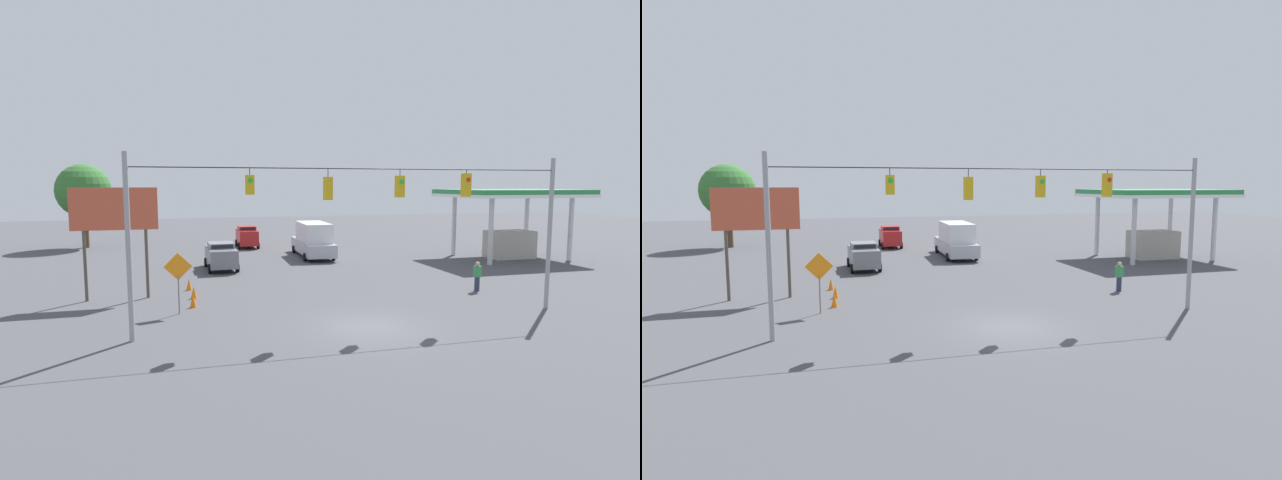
{
  "view_description": "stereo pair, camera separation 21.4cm",
  "coord_description": "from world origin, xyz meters",
  "views": [
    {
      "loc": [
        7.47,
        19.06,
        5.96
      ],
      "look_at": [
        -0.71,
        -10.03,
        2.55
      ],
      "focal_mm": 28.0,
      "sensor_mm": 36.0,
      "label": 1
    },
    {
      "loc": [
        7.26,
        19.11,
        5.96
      ],
      "look_at": [
        -0.71,
        -10.03,
        2.55
      ],
      "focal_mm": 28.0,
      "sensor_mm": 36.0,
      "label": 2
    }
  ],
  "objects": [
    {
      "name": "ground_plane",
      "position": [
        0.0,
        0.0,
        0.0
      ],
      "size": [
        140.0,
        140.0,
        0.0
      ],
      "primitive_type": "plane",
      "color": "#47474C"
    },
    {
      "name": "overhead_signal_span",
      "position": [
        -0.14,
        -0.61,
        4.61
      ],
      "size": [
        18.92,
        0.38,
        7.15
      ],
      "color": "#939399",
      "rests_on": "ground_plane"
    },
    {
      "name": "box_truck_silver_oncoming_deep",
      "position": [
        -2.96,
        -20.13,
        1.4
      ],
      "size": [
        2.73,
        7.53,
        2.82
      ],
      "color": "#A8AAB2",
      "rests_on": "ground_plane"
    },
    {
      "name": "sedan_red_withflow_deep",
      "position": [
        1.49,
        -27.63,
        1.04
      ],
      "size": [
        1.95,
        3.87,
        2.02
      ],
      "color": "red",
      "rests_on": "ground_plane"
    },
    {
      "name": "sedan_grey_withflow_far",
      "position": [
        4.81,
        -16.01,
        0.99
      ],
      "size": [
        2.18,
        4.47,
        1.89
      ],
      "color": "slate",
      "rests_on": "ground_plane"
    },
    {
      "name": "traffic_cone_nearest",
      "position": [
        6.99,
        -5.37,
        0.32
      ],
      "size": [
        0.33,
        0.33,
        0.65
      ],
      "primitive_type": "cone",
      "color": "orange",
      "rests_on": "ground_plane"
    },
    {
      "name": "traffic_cone_second",
      "position": [
        6.9,
        -7.32,
        0.32
      ],
      "size": [
        0.33,
        0.33,
        0.65
      ],
      "primitive_type": "cone",
      "color": "orange",
      "rests_on": "ground_plane"
    },
    {
      "name": "traffic_cone_third",
      "position": [
        7.11,
        -9.52,
        0.32
      ],
      "size": [
        0.33,
        0.33,
        0.65
      ],
      "primitive_type": "cone",
      "color": "orange",
      "rests_on": "ground_plane"
    },
    {
      "name": "gas_station",
      "position": [
        -18.05,
        -15.22,
        4.0
      ],
      "size": [
        10.23,
        7.44,
        5.51
      ],
      "color": "#288442",
      "rests_on": "ground_plane"
    },
    {
      "name": "roadside_billboard",
      "position": [
        10.7,
        -8.16,
        4.28
      ],
      "size": [
        4.23,
        0.16,
        5.77
      ],
      "color": "#4C473D",
      "rests_on": "ground_plane"
    },
    {
      "name": "work_zone_sign",
      "position": [
        7.64,
        -4.31,
        1.99
      ],
      "size": [
        1.27,
        0.06,
        2.84
      ],
      "color": "slate",
      "rests_on": "ground_plane"
    },
    {
      "name": "pedestrian",
      "position": [
        -8.4,
        -4.95,
        0.82
      ],
      "size": [
        0.4,
        0.28,
        1.65
      ],
      "color": "#2D334C",
      "rests_on": "ground_plane"
    },
    {
      "name": "tree_horizon_left",
      "position": [
        16.02,
        -31.52,
        5.29
      ],
      "size": [
        4.93,
        4.93,
        7.78
      ],
      "color": "#4C3823",
      "rests_on": "ground_plane"
    }
  ]
}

